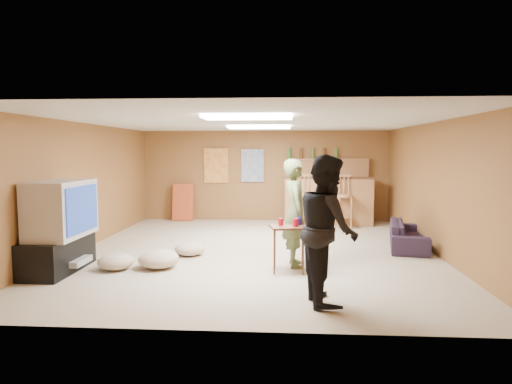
# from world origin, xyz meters

# --- Properties ---
(ground) EXTENTS (7.00, 7.00, 0.00)m
(ground) POSITION_xyz_m (0.00, 0.00, 0.00)
(ground) COLOR tan
(ground) RESTS_ON ground
(ceiling) EXTENTS (6.00, 7.00, 0.02)m
(ceiling) POSITION_xyz_m (0.00, 0.00, 2.20)
(ceiling) COLOR silver
(ceiling) RESTS_ON ground
(wall_back) EXTENTS (6.00, 0.02, 2.20)m
(wall_back) POSITION_xyz_m (0.00, 3.50, 1.10)
(wall_back) COLOR brown
(wall_back) RESTS_ON ground
(wall_front) EXTENTS (6.00, 0.02, 2.20)m
(wall_front) POSITION_xyz_m (0.00, -3.50, 1.10)
(wall_front) COLOR brown
(wall_front) RESTS_ON ground
(wall_left) EXTENTS (0.02, 7.00, 2.20)m
(wall_left) POSITION_xyz_m (-3.00, 0.00, 1.10)
(wall_left) COLOR brown
(wall_left) RESTS_ON ground
(wall_right) EXTENTS (0.02, 7.00, 2.20)m
(wall_right) POSITION_xyz_m (3.00, 0.00, 1.10)
(wall_right) COLOR brown
(wall_right) RESTS_ON ground
(tv_stand) EXTENTS (0.55, 1.30, 0.50)m
(tv_stand) POSITION_xyz_m (-2.72, -1.50, 0.25)
(tv_stand) COLOR black
(tv_stand) RESTS_ON ground
(dvd_box) EXTENTS (0.35, 0.50, 0.08)m
(dvd_box) POSITION_xyz_m (-2.50, -1.50, 0.15)
(dvd_box) COLOR #B2B2B7
(dvd_box) RESTS_ON tv_stand
(tv_body) EXTENTS (0.60, 1.10, 0.80)m
(tv_body) POSITION_xyz_m (-2.65, -1.50, 0.90)
(tv_body) COLOR #B2B2B7
(tv_body) RESTS_ON tv_stand
(tv_screen) EXTENTS (0.02, 0.95, 0.65)m
(tv_screen) POSITION_xyz_m (-2.34, -1.50, 0.90)
(tv_screen) COLOR navy
(tv_screen) RESTS_ON tv_body
(bar_counter) EXTENTS (2.00, 0.60, 1.10)m
(bar_counter) POSITION_xyz_m (1.50, 2.95, 0.55)
(bar_counter) COLOR #9A6238
(bar_counter) RESTS_ON ground
(bar_lip) EXTENTS (2.10, 0.12, 0.05)m
(bar_lip) POSITION_xyz_m (1.50, 2.70, 1.10)
(bar_lip) COLOR #432415
(bar_lip) RESTS_ON bar_counter
(bar_shelf) EXTENTS (2.00, 0.18, 0.05)m
(bar_shelf) POSITION_xyz_m (1.50, 3.40, 1.50)
(bar_shelf) COLOR #9A6238
(bar_shelf) RESTS_ON bar_backing
(bar_backing) EXTENTS (2.00, 0.14, 0.60)m
(bar_backing) POSITION_xyz_m (1.50, 3.42, 1.20)
(bar_backing) COLOR #9A6238
(bar_backing) RESTS_ON bar_counter
(poster_left) EXTENTS (0.60, 0.03, 0.85)m
(poster_left) POSITION_xyz_m (-1.20, 3.46, 1.35)
(poster_left) COLOR #BF3F26
(poster_left) RESTS_ON wall_back
(poster_right) EXTENTS (0.55, 0.03, 0.80)m
(poster_right) POSITION_xyz_m (-0.30, 3.46, 1.35)
(poster_right) COLOR #334C99
(poster_right) RESTS_ON wall_back
(folding_chair_stack) EXTENTS (0.50, 0.26, 0.91)m
(folding_chair_stack) POSITION_xyz_m (-2.00, 3.30, 0.45)
(folding_chair_stack) COLOR #B74521
(folding_chair_stack) RESTS_ON ground
(ceiling_panel_front) EXTENTS (1.20, 0.60, 0.04)m
(ceiling_panel_front) POSITION_xyz_m (0.00, -1.50, 2.17)
(ceiling_panel_front) COLOR white
(ceiling_panel_front) RESTS_ON ceiling
(ceiling_panel_back) EXTENTS (1.20, 0.60, 0.04)m
(ceiling_panel_back) POSITION_xyz_m (0.00, 1.20, 2.17)
(ceiling_panel_back) COLOR white
(ceiling_panel_back) RESTS_ON ceiling
(person_olive) EXTENTS (0.45, 0.62, 1.60)m
(person_olive) POSITION_xyz_m (0.66, -0.97, 0.80)
(person_olive) COLOR #525E36
(person_olive) RESTS_ON ground
(person_black) EXTENTS (0.75, 0.90, 1.68)m
(person_black) POSITION_xyz_m (0.99, -2.57, 0.84)
(person_black) COLOR black
(person_black) RESTS_ON ground
(sofa) EXTENTS (0.93, 1.67, 0.46)m
(sofa) POSITION_xyz_m (2.70, 0.44, 0.23)
(sofa) COLOR black
(sofa) RESTS_ON ground
(tray_table) EXTENTS (0.58, 0.51, 0.66)m
(tray_table) POSITION_xyz_m (0.56, -1.32, 0.33)
(tray_table) COLOR #432415
(tray_table) RESTS_ON ground
(cup_red_near) EXTENTS (0.09, 0.09, 0.10)m
(cup_red_near) POSITION_xyz_m (0.45, -1.29, 0.71)
(cup_red_near) COLOR #A70B1D
(cup_red_near) RESTS_ON tray_table
(cup_red_far) EXTENTS (0.09, 0.09, 0.11)m
(cup_red_far) POSITION_xyz_m (0.66, -1.37, 0.72)
(cup_red_far) COLOR #A70B1D
(cup_red_far) RESTS_ON tray_table
(cup_blue) EXTENTS (0.09, 0.09, 0.10)m
(cup_blue) POSITION_xyz_m (0.70, -1.24, 0.71)
(cup_blue) COLOR navy
(cup_blue) RESTS_ON tray_table
(bar_stool_left) EXTENTS (0.43, 0.43, 1.11)m
(bar_stool_left) POSITION_xyz_m (0.94, 2.48, 0.56)
(bar_stool_left) COLOR #9A6238
(bar_stool_left) RESTS_ON ground
(bar_stool_right) EXTENTS (0.53, 0.53, 1.26)m
(bar_stool_right) POSITION_xyz_m (1.83, 2.46, 0.63)
(bar_stool_right) COLOR #9A6238
(bar_stool_right) RESTS_ON ground
(cushion_near_tv) EXTENTS (0.72, 0.72, 0.27)m
(cushion_near_tv) POSITION_xyz_m (-1.34, -1.22, 0.13)
(cushion_near_tv) COLOR tan
(cushion_near_tv) RESTS_ON ground
(cushion_mid) EXTENTS (0.52, 0.52, 0.22)m
(cushion_mid) POSITION_xyz_m (-1.05, -0.39, 0.11)
(cushion_mid) COLOR tan
(cushion_mid) RESTS_ON ground
(cushion_far) EXTENTS (0.65, 0.65, 0.23)m
(cushion_far) POSITION_xyz_m (-1.94, -1.35, 0.12)
(cushion_far) COLOR tan
(cushion_far) RESTS_ON ground
(bottle_row) EXTENTS (1.20, 0.08, 0.26)m
(bottle_row) POSITION_xyz_m (1.16, 3.38, 1.65)
(bottle_row) COLOR #3F7233
(bottle_row) RESTS_ON bar_shelf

